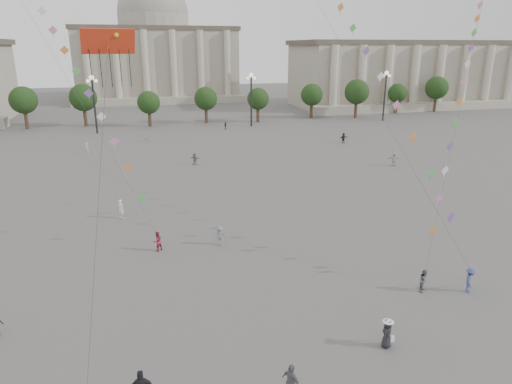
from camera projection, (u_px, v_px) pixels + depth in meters
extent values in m
plane|color=#54514F|center=(304.00, 342.00, 25.18)|extent=(360.00, 360.00, 0.00)
cube|color=#A69C8B|center=(435.00, 75.00, 128.67)|extent=(80.00, 22.00, 16.00)
cube|color=#50453A|center=(438.00, 43.00, 126.05)|extent=(81.60, 22.44, 1.20)
cube|color=#A69C8B|center=(462.00, 105.00, 118.83)|extent=(84.00, 4.00, 2.00)
cube|color=#A69C8B|center=(157.00, 65.00, 141.76)|extent=(46.00, 30.00, 20.00)
cube|color=#50453A|center=(154.00, 29.00, 138.54)|extent=(46.92, 30.60, 1.20)
cube|color=#A69C8B|center=(162.00, 101.00, 128.86)|extent=(48.30, 4.00, 2.00)
cylinder|color=#A69C8B|center=(154.00, 23.00, 137.96)|extent=(21.00, 21.00, 5.00)
sphere|color=gray|center=(153.00, 14.00, 137.20)|extent=(21.00, 21.00, 21.00)
cylinder|color=#332419|center=(18.00, 121.00, 89.02)|extent=(0.70, 0.70, 3.52)
sphere|color=black|center=(15.00, 102.00, 87.90)|extent=(5.12, 5.12, 5.12)
cylinder|color=#332419|center=(83.00, 118.00, 91.98)|extent=(0.70, 0.70, 3.52)
sphere|color=black|center=(81.00, 100.00, 90.86)|extent=(5.12, 5.12, 5.12)
cylinder|color=#332419|center=(144.00, 116.00, 94.94)|extent=(0.70, 0.70, 3.52)
sphere|color=black|center=(143.00, 98.00, 93.82)|extent=(5.12, 5.12, 5.12)
cylinder|color=#332419|center=(202.00, 114.00, 97.90)|extent=(0.70, 0.70, 3.52)
sphere|color=black|center=(201.00, 97.00, 96.78)|extent=(5.12, 5.12, 5.12)
cylinder|color=#332419|center=(255.00, 112.00, 100.86)|extent=(0.70, 0.70, 3.52)
sphere|color=black|center=(255.00, 95.00, 99.74)|extent=(5.12, 5.12, 5.12)
cylinder|color=#332419|center=(306.00, 110.00, 103.82)|extent=(0.70, 0.70, 3.52)
sphere|color=black|center=(307.00, 94.00, 102.70)|extent=(5.12, 5.12, 5.12)
cylinder|color=#332419|center=(354.00, 108.00, 106.78)|extent=(0.70, 0.70, 3.52)
sphere|color=black|center=(355.00, 92.00, 105.66)|extent=(5.12, 5.12, 5.12)
cylinder|color=#332419|center=(400.00, 107.00, 109.74)|extent=(0.70, 0.70, 3.52)
sphere|color=black|center=(401.00, 91.00, 108.62)|extent=(5.12, 5.12, 5.12)
cylinder|color=#332419|center=(443.00, 105.00, 112.70)|extent=(0.70, 0.70, 3.52)
sphere|color=black|center=(445.00, 90.00, 111.58)|extent=(5.12, 5.12, 5.12)
cylinder|color=#262628|center=(95.00, 106.00, 84.37)|extent=(0.36, 0.36, 10.00)
sphere|color=#FFE5B2|center=(91.00, 78.00, 82.79)|extent=(0.90, 0.90, 0.90)
sphere|color=#FFE5B2|center=(88.00, 81.00, 82.80)|extent=(0.60, 0.60, 0.60)
sphere|color=#FFE5B2|center=(96.00, 81.00, 83.15)|extent=(0.60, 0.60, 0.60)
cylinder|color=#262628|center=(251.00, 102.00, 91.77)|extent=(0.36, 0.36, 10.00)
sphere|color=#FFE5B2|center=(251.00, 75.00, 90.19)|extent=(0.90, 0.90, 0.90)
sphere|color=#FFE5B2|center=(248.00, 78.00, 90.20)|extent=(0.60, 0.60, 0.60)
sphere|color=#FFE5B2|center=(255.00, 78.00, 90.55)|extent=(0.60, 0.60, 0.60)
cylinder|color=#262628|center=(385.00, 98.00, 99.17)|extent=(0.36, 0.36, 10.00)
sphere|color=#FFE5B2|center=(387.00, 73.00, 97.59)|extent=(0.90, 0.90, 0.90)
sphere|color=#FFE5B2|center=(384.00, 76.00, 97.60)|extent=(0.60, 0.60, 0.60)
sphere|color=#FFE5B2|center=(389.00, 76.00, 97.95)|extent=(0.60, 0.60, 0.60)
imported|color=navy|center=(225.00, 125.00, 89.80)|extent=(0.86, 0.91, 1.51)
imported|color=silver|center=(147.00, 137.00, 77.72)|extent=(1.50, 1.18, 1.59)
imported|color=slate|center=(220.00, 236.00, 37.19)|extent=(1.14, 0.73, 1.67)
imported|color=beige|center=(394.00, 159.00, 62.18)|extent=(1.78, 0.71, 1.87)
imported|color=black|center=(343.00, 138.00, 76.86)|extent=(1.67, 0.86, 1.72)
imported|color=silver|center=(87.00, 148.00, 69.13)|extent=(0.69, 0.76, 1.74)
imported|color=slate|center=(195.00, 159.00, 62.80)|extent=(1.48, 1.34, 1.64)
imported|color=silver|center=(121.00, 209.00, 43.08)|extent=(0.79, 0.80, 1.86)
imported|color=#59595D|center=(291.00, 382.00, 20.83)|extent=(0.90, 1.15, 1.83)
imported|color=maroon|center=(157.00, 241.00, 36.19)|extent=(0.98, 0.91, 1.61)
imported|color=#38417E|center=(470.00, 280.00, 30.03)|extent=(1.18, 1.27, 1.72)
imported|color=#5B5A5E|center=(424.00, 280.00, 30.21)|extent=(0.95, 0.94, 1.55)
imported|color=black|center=(387.00, 333.00, 24.52)|extent=(0.95, 0.94, 1.66)
cone|color=white|center=(388.00, 321.00, 24.28)|extent=(0.52, 0.52, 0.14)
cylinder|color=white|center=(388.00, 322.00, 24.30)|extent=(0.60, 0.60, 0.02)
cube|color=white|center=(392.00, 339.00, 24.53)|extent=(0.22, 0.10, 0.35)
cube|color=red|center=(108.00, 41.00, 19.04)|extent=(2.26, 0.91, 1.02)
cube|color=#167D37|center=(99.00, 35.00, 18.84)|extent=(0.38, 0.25, 0.34)
cube|color=#2059AE|center=(116.00, 35.00, 19.01)|extent=(0.38, 0.25, 0.34)
sphere|color=gold|center=(99.00, 35.00, 18.80)|extent=(0.20, 0.20, 0.20)
sphere|color=gold|center=(116.00, 35.00, 18.97)|extent=(0.20, 0.20, 0.20)
cylinder|color=#3F3F3F|center=(97.00, 227.00, 18.18)|extent=(0.02, 0.02, 15.51)
cube|color=#50AD50|center=(142.00, 197.00, 36.20)|extent=(0.76, 0.25, 0.76)
cube|color=orange|center=(128.00, 168.00, 36.59)|extent=(0.76, 0.25, 0.76)
cube|color=pink|center=(114.00, 142.00, 37.02)|extent=(0.76, 0.25, 0.76)
cube|color=white|center=(101.00, 117.00, 37.48)|extent=(0.76, 0.25, 0.76)
cube|color=#7D4E9C|center=(89.00, 93.00, 37.96)|extent=(0.76, 0.25, 0.76)
cube|color=#50AD50|center=(76.00, 71.00, 38.46)|extent=(0.76, 0.25, 0.76)
cube|color=orange|center=(64.00, 50.00, 38.98)|extent=(0.76, 0.25, 0.76)
cube|color=pink|center=(53.00, 30.00, 39.50)|extent=(0.76, 0.25, 0.76)
cube|color=white|center=(42.00, 11.00, 40.03)|extent=(0.76, 0.25, 0.76)
cube|color=#7D4E9C|center=(451.00, 217.00, 31.08)|extent=(0.76, 0.25, 0.76)
cube|color=#50AD50|center=(431.00, 174.00, 32.49)|extent=(0.76, 0.25, 0.76)
cube|color=orange|center=(413.00, 137.00, 33.97)|extent=(0.76, 0.25, 0.76)
cube|color=pink|center=(396.00, 105.00, 35.47)|extent=(0.76, 0.25, 0.76)
cube|color=white|center=(381.00, 76.00, 37.00)|extent=(0.76, 0.25, 0.76)
cube|color=#7D4E9C|center=(366.00, 51.00, 38.55)|extent=(0.76, 0.25, 0.76)
cube|color=#50AD50|center=(353.00, 28.00, 40.12)|extent=(0.76, 0.25, 0.76)
cube|color=orange|center=(341.00, 7.00, 41.69)|extent=(0.76, 0.25, 0.76)
cylinder|color=#3F3F3F|center=(481.00, 8.00, 45.60)|extent=(0.02, 0.02, 61.06)
cube|color=orange|center=(433.00, 231.00, 30.89)|extent=(0.76, 0.25, 0.76)
cube|color=pink|center=(439.00, 199.00, 31.92)|extent=(0.76, 0.25, 0.76)
cube|color=white|center=(445.00, 171.00, 32.99)|extent=(0.76, 0.25, 0.76)
cube|color=#7D4E9C|center=(450.00, 145.00, 34.08)|extent=(0.76, 0.25, 0.76)
cube|color=#50AD50|center=(455.00, 122.00, 35.20)|extent=(0.76, 0.25, 0.76)
cube|color=orange|center=(459.00, 101.00, 36.32)|extent=(0.76, 0.25, 0.76)
cube|color=pink|center=(464.00, 82.00, 37.45)|extent=(0.76, 0.25, 0.76)
cube|color=white|center=(467.00, 64.00, 38.60)|extent=(0.76, 0.25, 0.76)
cube|color=#7D4E9C|center=(471.00, 48.00, 39.75)|extent=(0.76, 0.25, 0.76)
cube|color=#50AD50|center=(474.00, 32.00, 40.91)|extent=(0.76, 0.25, 0.76)
cube|color=orange|center=(477.00, 18.00, 42.07)|extent=(0.76, 0.25, 0.76)
cube|color=pink|center=(480.00, 5.00, 43.24)|extent=(0.76, 0.25, 0.76)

